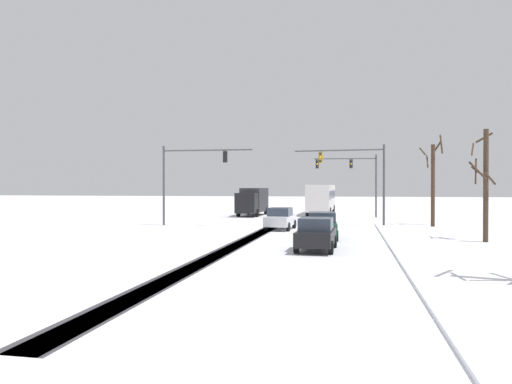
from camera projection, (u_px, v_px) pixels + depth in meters
The scene contains 14 objects.
ground_plane at pixel (58, 331), 10.41m from camera, with size 300.00×300.00×0.00m, color white.
wheel_track_left_lane at pixel (235, 245), 25.88m from camera, with size 1.03×34.77×0.01m, color #38383D.
wheel_track_right_lane at pixel (238, 245), 25.85m from camera, with size 0.96×34.77×0.01m, color #38383D.
sidewalk_kerb_right at pixel (437, 253), 22.37m from camera, with size 4.00×34.77×0.12m, color white.
traffic_signal_near_right at pixel (357, 170), 38.22m from camera, with size 7.22×0.68×6.50m.
traffic_signal_far_right at pixel (354, 172), 49.75m from camera, with size 6.45×0.68×6.50m.
traffic_signal_near_left at pixel (189, 170), 38.77m from camera, with size 7.50×0.41×6.50m.
car_white_lead at pixel (280, 219), 35.18m from camera, with size 2.00×4.18×1.62m.
car_dark_green_second at pixel (322, 225), 28.89m from camera, with size 2.02×4.19×1.62m.
car_black_third at pixel (316, 234), 23.59m from camera, with size 1.94×4.15×1.62m.
bus_oncoming at pixel (321, 197), 54.91m from camera, with size 2.84×11.05×3.38m.
box_truck_delivery at pixel (253, 201), 52.60m from camera, with size 2.40×7.44×3.02m.
bare_tree_sidewalk_mid at pixel (485, 182), 27.19m from camera, with size 1.43×1.80×6.43m.
bare_tree_sidewalk_far at pixel (433, 181), 37.93m from camera, with size 1.81×1.68×7.21m.
Camera 1 is at (6.26, -9.34, 3.13)m, focal length 33.59 mm.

